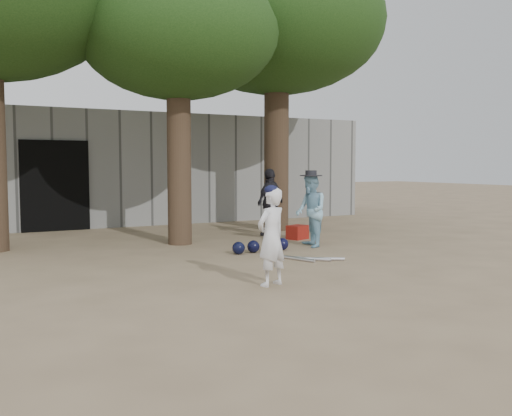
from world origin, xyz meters
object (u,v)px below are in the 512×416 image
spectator_blue (311,211)px  spectator_dark (270,202)px  red_bag (297,232)px  boy_player (271,237)px

spectator_blue → spectator_dark: bearing=-171.7°
spectator_blue → spectator_dark: spectator_dark is taller
spectator_dark → red_bag: size_ratio=3.63×
spectator_dark → red_bag: bearing=79.0°
red_bag → spectator_dark: bearing=103.3°
spectator_blue → spectator_dark: (0.22, 1.94, 0.05)m
spectator_dark → boy_player: bearing=35.5°
boy_player → spectator_dark: bearing=-138.1°
spectator_blue → boy_player: bearing=-27.8°
spectator_blue → red_bag: (0.41, 1.10, -0.57)m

